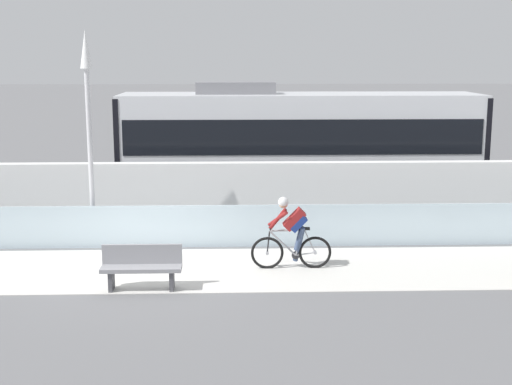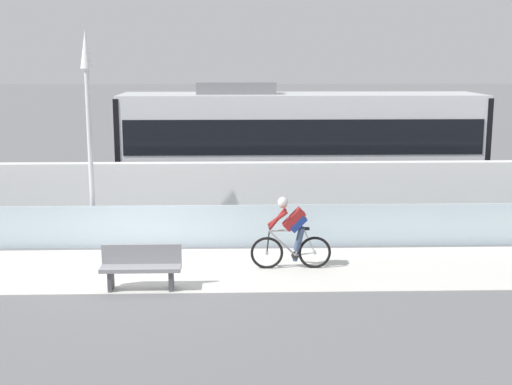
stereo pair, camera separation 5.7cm
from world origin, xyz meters
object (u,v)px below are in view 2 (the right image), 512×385
object	(u,v)px
lamp_post_antenna	(88,111)
bench	(141,266)
cyclist_on_bike	(291,234)
tram	(300,144)

from	to	relation	value
lamp_post_antenna	bench	size ratio (longest dim) A/B	3.25
cyclist_on_bike	bench	xyz separation A→B (m)	(-3.10, -1.29, -0.30)
cyclist_on_bike	lamp_post_antenna	world-z (taller)	lamp_post_antenna
cyclist_on_bike	tram	bearing A→B (deg)	83.38
tram	cyclist_on_bike	size ratio (longest dim) A/B	6.25
tram	cyclist_on_bike	xyz separation A→B (m)	(-0.79, -6.85, -1.11)
lamp_post_antenna	cyclist_on_bike	bearing A→B (deg)	-24.51
bench	tram	bearing A→B (deg)	64.40
cyclist_on_bike	lamp_post_antenna	size ratio (longest dim) A/B	0.34
tram	lamp_post_antenna	xyz separation A→B (m)	(-5.51, -4.70, 1.40)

